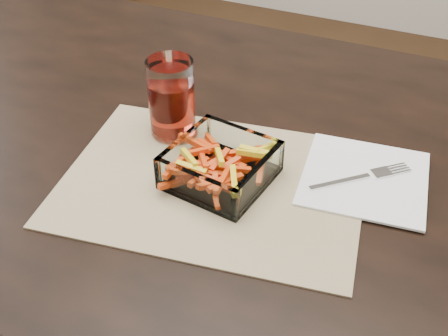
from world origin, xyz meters
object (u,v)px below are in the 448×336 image
Objects in this scene: dining_table at (238,185)px; fork at (364,177)px; tumbler at (172,101)px; glass_bowl at (221,167)px.

fork is at bearing -2.06° from dining_table.
glass_bowl is at bearing -33.16° from tumbler.
fork is at bearing 23.83° from glass_bowl.
glass_bowl reaches higher than fork.
dining_table is at bearing 7.06° from tumbler.
dining_table is at bearing -134.42° from fork.
glass_bowl is (0.01, -0.10, 0.11)m from dining_table.
glass_bowl is at bearing -108.52° from fork.
tumbler is (-0.11, -0.01, 0.15)m from dining_table.
glass_bowl is at bearing -83.73° from dining_table.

